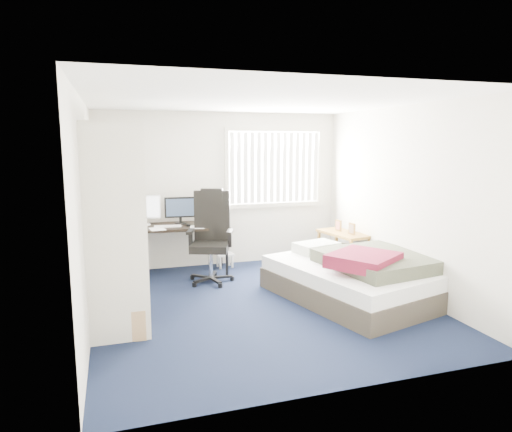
{
  "coord_description": "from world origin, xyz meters",
  "views": [
    {
      "loc": [
        -1.71,
        -5.19,
        2.02
      ],
      "look_at": [
        0.06,
        0.4,
        1.07
      ],
      "focal_mm": 32.0,
      "sensor_mm": 36.0,
      "label": 1
    }
  ],
  "objects_px": {
    "office_chair": "(211,246)",
    "bed": "(357,276)",
    "desk": "(178,223)",
    "nightstand": "(343,237)"
  },
  "relations": [
    {
      "from": "bed",
      "to": "nightstand",
      "type": "bearing_deg",
      "value": 69.37
    },
    {
      "from": "desk",
      "to": "bed",
      "type": "bearing_deg",
      "value": -42.33
    },
    {
      "from": "nightstand",
      "to": "desk",
      "type": "bearing_deg",
      "value": 166.62
    },
    {
      "from": "bed",
      "to": "office_chair",
      "type": "bearing_deg",
      "value": 140.88
    },
    {
      "from": "desk",
      "to": "nightstand",
      "type": "distance_m",
      "value": 2.61
    },
    {
      "from": "desk",
      "to": "nightstand",
      "type": "bearing_deg",
      "value": -13.38
    },
    {
      "from": "nightstand",
      "to": "office_chair",
      "type": "bearing_deg",
      "value": 178.1
    },
    {
      "from": "desk",
      "to": "office_chair",
      "type": "xyz_separation_m",
      "value": [
        0.41,
        -0.53,
        -0.27
      ]
    },
    {
      "from": "desk",
      "to": "bed",
      "type": "relative_size",
      "value": 0.66
    },
    {
      "from": "office_chair",
      "to": "bed",
      "type": "xyz_separation_m",
      "value": [
        1.65,
        -1.34,
        -0.23
      ]
    }
  ]
}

